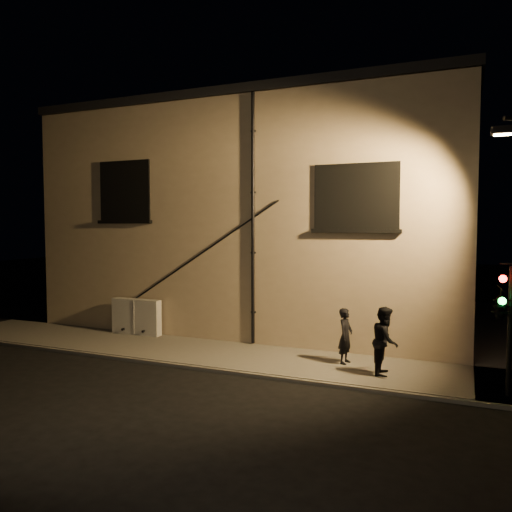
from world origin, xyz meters
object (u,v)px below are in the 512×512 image
at_px(pedestrian_a, 346,336).
at_px(pedestrian_b, 385,341).
at_px(utility_cabinet, 136,317).
at_px(traffic_signal, 502,305).

relative_size(pedestrian_a, pedestrian_b, 0.88).
relative_size(utility_cabinet, traffic_signal, 0.62).
relative_size(pedestrian_b, traffic_signal, 0.57).
distance_m(pedestrian_b, traffic_signal, 3.07).
height_order(pedestrian_b, traffic_signal, traffic_signal).
bearing_deg(traffic_signal, pedestrian_b, 165.21).
bearing_deg(pedestrian_b, utility_cabinet, 77.63).
distance_m(pedestrian_a, traffic_signal, 4.38).
bearing_deg(pedestrian_a, utility_cabinet, 92.63).
distance_m(utility_cabinet, traffic_signal, 12.18).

